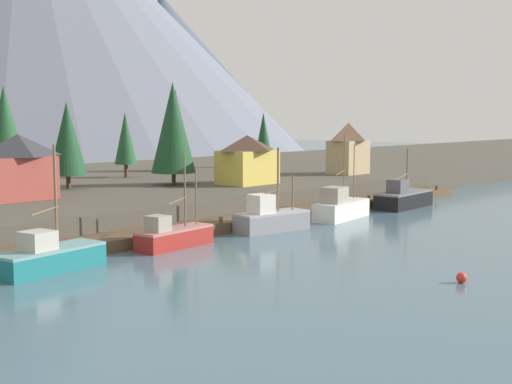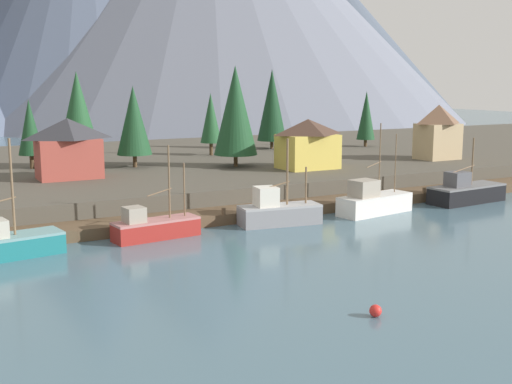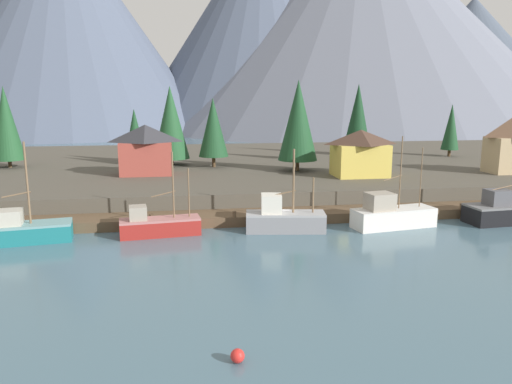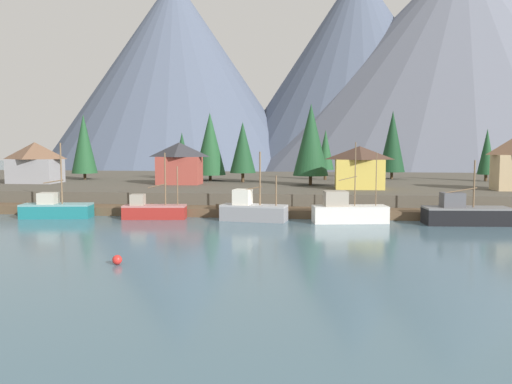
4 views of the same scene
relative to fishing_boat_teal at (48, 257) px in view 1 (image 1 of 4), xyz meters
name	(u,v)px [view 1 (image 1 of 4)]	position (x,y,z in m)	size (l,w,h in m)	color
ground_plane	(126,215)	(23.04, 22.15, -1.55)	(400.00, 400.00, 1.00)	#476675
dock	(237,222)	(23.04, 4.13, -0.54)	(80.00, 4.00, 1.60)	brown
shoreline_bank	(68,192)	(23.04, 34.15, 0.20)	(400.00, 56.00, 2.50)	#4C473D
mountain_east_peak	(28,11)	(86.37, 154.61, 41.08)	(167.75, 167.75, 84.24)	slate
mountain_far_ridge	(163,73)	(126.71, 140.27, 23.90)	(88.37, 88.37, 49.90)	#475160
fishing_boat_teal	(48,257)	(0.00, 0.00, 0.00)	(8.38, 3.95, 8.86)	#196B70
fishing_boat_red	(173,236)	(11.75, 0.48, -0.05)	(7.49, 3.06, 7.73)	maroon
fishing_boat_grey	(270,218)	(23.49, 0.22, 0.18)	(7.76, 3.62, 7.86)	gray
fishing_boat_white	(340,207)	(34.21, -0.03, 0.21)	(8.53, 3.96, 8.92)	silver
fishing_boat_black	(403,198)	(46.84, 0.04, 0.10)	(9.32, 3.85, 6.98)	black
house_tan	(348,148)	(57.41, 15.60, 5.20)	(5.55, 4.20, 7.33)	tan
house_red	(19,166)	(9.46, 21.15, 4.79)	(6.93, 4.31, 6.54)	#9E4238
house_yellow	(247,159)	(36.73, 15.85, 4.50)	(6.93, 5.11, 5.97)	gold
conifer_near_right	(67,139)	(18.65, 26.91, 7.18)	(4.28, 4.28, 9.92)	#4C3823
conifer_mid_left	(263,136)	(59.37, 33.83, 6.46)	(2.93, 2.93, 8.88)	#4C3823
conifer_mid_right	(176,126)	(44.32, 37.99, 8.24)	(4.57, 4.57, 12.28)	#4C3823
conifer_back_right	(5,134)	(12.60, 29.70, 7.78)	(5.34, 5.34, 11.65)	#4C3823
conifer_centre	(173,128)	(29.87, 21.61, 8.37)	(5.38, 5.38, 12.36)	#4C3823
conifer_far_left	(125,138)	(32.31, 34.40, 6.73)	(3.01, 3.01, 8.81)	#4C3823
channel_buoy	(461,278)	(16.51, -22.69, -0.70)	(0.70, 0.70, 0.70)	red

